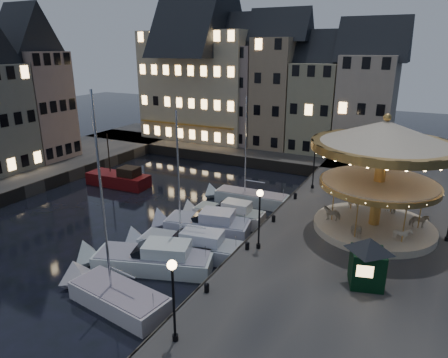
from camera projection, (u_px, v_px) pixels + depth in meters
The scene contains 30 objects.
ground at pixel (163, 248), 29.57m from camera, with size 160.00×160.00×0.00m, color black.
quay_east at pixel (374, 247), 28.36m from camera, with size 16.00×56.00×1.30m, color #474442.
quay_north at pixel (232, 147), 56.47m from camera, with size 44.00×12.00×1.30m, color #474442.
quaywall_e at pixel (268, 225), 31.83m from camera, with size 0.15×44.00×1.30m, color #47423A.
quaywall_n at pixel (225, 159), 50.54m from camera, with size 48.00×0.15×1.30m, color #47423A.
quaywall_w at pixel (23, 193), 38.86m from camera, with size 0.15×44.00×1.30m, color #47423A.
streetlamp_a at pixel (173, 290), 17.59m from camera, with size 0.44×0.44×4.17m.
streetlamp_b at pixel (259, 211), 26.03m from camera, with size 0.44×0.44×4.17m.
streetlamp_c at pixel (314, 161), 37.43m from camera, with size 0.44×0.44×4.17m.
bollard_a at pixel (207, 287), 21.98m from camera, with size 0.30×0.30×0.57m.
bollard_b at pixel (247, 245), 26.63m from camera, with size 0.30×0.30×0.57m.
bollard_c at pixel (274, 218), 30.85m from camera, with size 0.30×0.30×0.57m.
bollard_d at pixel (295, 196), 35.49m from camera, with size 0.30×0.30×0.57m.
townhouse_na at pixel (170, 91), 60.90m from camera, with size 5.50×8.00×12.80m.
townhouse_nb at pixel (201, 89), 58.38m from camera, with size 6.16×8.00×13.80m.
townhouse_nc at pixel (239, 88), 55.60m from camera, with size 6.82×8.00×14.80m.
townhouse_nd at pixel (278, 86), 52.95m from camera, with size 5.50×8.00×15.80m.
townhouse_ne at pixel (318, 100), 51.06m from camera, with size 6.16×8.00×12.80m.
townhouse_nf at pixel (367, 98), 48.28m from camera, with size 6.82×8.00×13.80m.
townhouse_wc at pixel (34, 97), 47.42m from camera, with size 8.80×5.50×14.20m.
hotel_corner at pixel (201, 79), 57.89m from camera, with size 17.60×9.00×16.80m.
motorboat_a at pixel (112, 295), 23.07m from camera, with size 7.28×3.21×12.02m.
motorboat_b at pixel (148, 259), 26.73m from camera, with size 8.86×5.16×2.15m.
motorboat_c at pixel (185, 245), 28.60m from camera, with size 8.61×3.37×11.38m.
motorboat_d at pixel (203, 225), 31.97m from camera, with size 7.79×3.92×2.15m.
motorboat_e at pixel (224, 214), 33.98m from camera, with size 7.04×2.26×2.15m.
motorboat_f at pixel (246, 198), 38.03m from camera, with size 7.93×2.30×10.51m.
red_fishing_boat at pixel (120, 180), 42.68m from camera, with size 7.02×2.72×5.77m.
carousel at pixel (383, 156), 27.71m from camera, with size 9.87×9.87×8.64m.
ticket_kiosk at pixel (369, 253), 22.16m from camera, with size 2.84×2.84×3.33m.
Camera 1 is at (16.12, -21.45, 14.19)m, focal length 32.00 mm.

